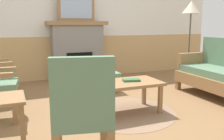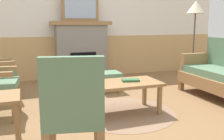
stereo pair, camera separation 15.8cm
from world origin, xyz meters
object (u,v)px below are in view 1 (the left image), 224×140
framed_picture (76,8)px  fireplace (77,50)px  footstool (107,76)px  book_on_table (131,80)px  armchair_front_left (82,109)px  coffee_table (126,86)px  floor_lamp_by_couch (191,13)px  side_table (0,110)px

framed_picture → fireplace: bearing=-90.0°
fireplace → footstool: 1.29m
fireplace → framed_picture: framed_picture is taller
book_on_table → footstool: (0.07, 1.11, -0.17)m
armchair_front_left → fireplace: bearing=76.0°
coffee_table → floor_lamp_by_couch: 2.57m
floor_lamp_by_couch → framed_picture: bearing=150.9°
footstool → side_table: size_ratio=0.73×
side_table → floor_lamp_by_couch: 4.10m
framed_picture → floor_lamp_by_couch: size_ratio=0.48×
footstool → side_table: side_table is taller
framed_picture → armchair_front_left: size_ratio=0.82×
footstool → fireplace: bearing=100.2°
framed_picture → side_table: (-1.49, -2.89, -1.13)m
footstool → floor_lamp_by_couch: 2.20m
book_on_table → floor_lamp_by_couch: bearing=31.1°
coffee_table → side_table: side_table is taller
book_on_table → floor_lamp_by_couch: floor_lamp_by_couch is taller
book_on_table → armchair_front_left: size_ratio=0.24×
fireplace → framed_picture: size_ratio=1.62×
coffee_table → book_on_table: (0.09, 0.01, 0.07)m
book_on_table → framed_picture: bearing=93.7°
book_on_table → fireplace: bearing=93.7°
coffee_table → floor_lamp_by_couch: (2.02, 1.18, 1.06)m
footstool → floor_lamp_by_couch: floor_lamp_by_couch is taller
floor_lamp_by_couch → book_on_table: bearing=-148.9°
side_table → floor_lamp_by_couch: floor_lamp_by_couch is taller
coffee_table → footstool: size_ratio=2.40×
footstool → side_table: (-1.71, -1.67, 0.15)m
fireplace → coffee_table: fireplace is taller
fireplace → book_on_table: (0.15, -2.33, -0.20)m
coffee_table → armchair_front_left: armchair_front_left is taller
fireplace → floor_lamp_by_couch: (2.09, -1.16, 0.80)m
book_on_table → side_table: size_ratio=0.43×
coffee_table → armchair_front_left: 1.45m
coffee_table → armchair_front_left: bearing=-129.7°
side_table → floor_lamp_by_couch: (3.58, 1.73, 1.02)m
fireplace → book_on_table: bearing=-86.3°
framed_picture → floor_lamp_by_couch: (2.09, -1.16, -0.11)m
side_table → framed_picture: bearing=62.8°
book_on_table → floor_lamp_by_couch: (1.94, 1.17, 1.00)m
footstool → floor_lamp_by_couch: bearing=1.9°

